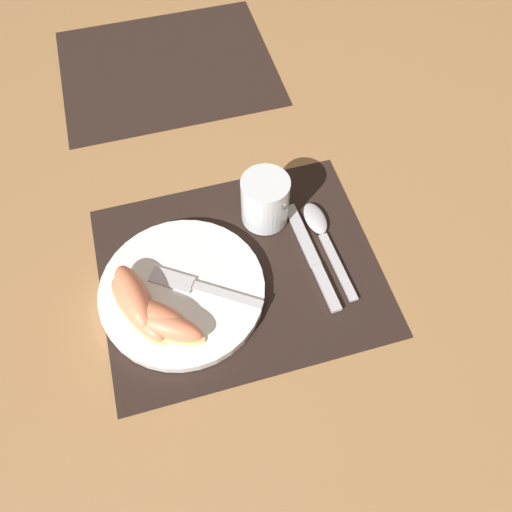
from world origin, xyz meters
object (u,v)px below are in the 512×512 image
object	(u,v)px
spoon	(321,231)
citrus_wedge_3	(165,325)
citrus_wedge_2	(156,317)
fork	(197,286)
citrus_wedge_1	(138,310)
citrus_wedge_0	(134,298)
knife	(313,258)
plate	(182,291)
juice_glass	(265,202)

from	to	relation	value
spoon	citrus_wedge_3	distance (m)	0.30
spoon	citrus_wedge_2	xyz separation A→B (m)	(-0.28, -0.09, 0.03)
spoon	fork	distance (m)	0.22
citrus_wedge_1	citrus_wedge_2	bearing A→B (deg)	-39.28
spoon	citrus_wedge_0	distance (m)	0.32
citrus_wedge_1	citrus_wedge_3	bearing A→B (deg)	-46.65
citrus_wedge_0	citrus_wedge_1	size ratio (longest dim) A/B	0.92
citrus_wedge_3	citrus_wedge_0	bearing A→B (deg)	123.50
citrus_wedge_1	citrus_wedge_2	xyz separation A→B (m)	(0.02, -0.02, 0.00)
spoon	citrus_wedge_1	world-z (taller)	citrus_wedge_1
knife	citrus_wedge_0	world-z (taller)	citrus_wedge_0
knife	fork	bearing A→B (deg)	-177.46
knife	citrus_wedge_2	xyz separation A→B (m)	(-0.25, -0.05, 0.03)
plate	juice_glass	size ratio (longest dim) A/B	2.84
citrus_wedge_2	citrus_wedge_3	distance (m)	0.02
plate	citrus_wedge_0	distance (m)	0.07
spoon	citrus_wedge_2	bearing A→B (deg)	-161.91
citrus_wedge_1	plate	bearing A→B (deg)	20.54
citrus_wedge_3	fork	bearing A→B (deg)	43.79
knife	citrus_wedge_3	xyz separation A→B (m)	(-0.25, -0.06, 0.03)
juice_glass	plate	bearing A→B (deg)	-146.99
juice_glass	citrus_wedge_3	bearing A→B (deg)	-139.88
juice_glass	knife	world-z (taller)	juice_glass
plate	citrus_wedge_0	xyz separation A→B (m)	(-0.07, -0.01, 0.03)
fork	citrus_wedge_0	distance (m)	0.09
citrus_wedge_3	plate	bearing A→B (deg)	60.27
plate	spoon	size ratio (longest dim) A/B	1.31
citrus_wedge_0	fork	bearing A→B (deg)	1.97
plate	spoon	xyz separation A→B (m)	(0.24, 0.05, -0.00)
juice_glass	fork	size ratio (longest dim) A/B	0.55
spoon	citrus_wedge_0	bearing A→B (deg)	-169.71
juice_glass	citrus_wedge_0	distance (m)	0.26
citrus_wedge_0	citrus_wedge_2	xyz separation A→B (m)	(0.03, -0.04, -0.00)
juice_glass	knife	distance (m)	0.12
fork	citrus_wedge_2	xyz separation A→B (m)	(-0.07, -0.04, 0.01)
spoon	plate	bearing A→B (deg)	-168.65
plate	citrus_wedge_2	size ratio (longest dim) A/B	2.22
citrus_wedge_0	citrus_wedge_1	distance (m)	0.02
juice_glass	citrus_wedge_2	size ratio (longest dim) A/B	0.78
juice_glass	citrus_wedge_1	distance (m)	0.26
fork	citrus_wedge_1	size ratio (longest dim) A/B	1.18
fork	citrus_wedge_0	world-z (taller)	citrus_wedge_0
citrus_wedge_0	plate	bearing A→B (deg)	6.50
spoon	juice_glass	bearing A→B (deg)	144.96
fork	citrus_wedge_2	world-z (taller)	citrus_wedge_2
knife	citrus_wedge_0	xyz separation A→B (m)	(-0.28, -0.01, 0.03)
fork	citrus_wedge_1	world-z (taller)	citrus_wedge_1
citrus_wedge_2	knife	bearing A→B (deg)	10.72
juice_glass	fork	world-z (taller)	juice_glass
spoon	fork	size ratio (longest dim) A/B	1.20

